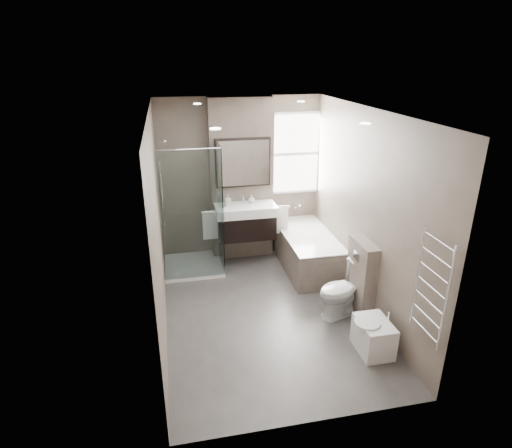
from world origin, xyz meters
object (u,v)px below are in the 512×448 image
object	(u,v)px
toilet	(344,290)
bidet	(373,336)
bathtub	(307,249)
vanity	(246,221)

from	to	relation	value
toilet	bidet	xyz separation A→B (m)	(0.04, -0.78, -0.15)
toilet	bidet	world-z (taller)	toilet
toilet	bathtub	bearing A→B (deg)	163.62
vanity	toilet	bearing A→B (deg)	-60.24
vanity	bathtub	world-z (taller)	vanity
bathtub	vanity	bearing A→B (deg)	160.63
bathtub	toilet	distance (m)	1.37
vanity	bathtub	distance (m)	1.07
bidet	vanity	bearing A→B (deg)	112.26
vanity	bidet	size ratio (longest dim) A/B	1.89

